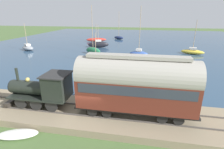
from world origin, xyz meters
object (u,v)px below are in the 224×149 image
(sailboat_white, at_px, (96,60))
(beached_dinghy, at_px, (18,134))
(sailboat_gray, at_px, (28,48))
(rowboat_far_out, at_px, (132,77))
(sailboat_green, at_px, (93,50))
(sailboat_red, at_px, (96,40))
(steam_locomotive, at_px, (45,88))
(rowboat_near_shore, at_px, (183,87))
(sailboat_yellow, at_px, (192,51))
(rowboat_off_pier, at_px, (95,74))
(sailboat_blue, at_px, (139,53))
(sailboat_navy, at_px, (119,37))
(rowboat_mid_harbor, at_px, (131,92))
(sailboat_black, at_px, (98,44))
(passenger_coach, at_px, (136,84))

(sailboat_white, relative_size, beached_dinghy, 1.73)
(sailboat_gray, height_order, beached_dinghy, sailboat_gray)
(sailboat_white, relative_size, rowboat_far_out, 2.21)
(rowboat_far_out, bearing_deg, sailboat_green, 75.38)
(sailboat_red, relative_size, rowboat_far_out, 2.63)
(sailboat_white, xyz_separation_m, beached_dinghy, (-19.77, 0.17, -0.36))
(sailboat_red, height_order, rowboat_far_out, sailboat_red)
(steam_locomotive, xyz_separation_m, rowboat_near_shore, (7.46, -12.57, -2.15))
(sailboat_white, bearing_deg, sailboat_yellow, -87.69)
(sailboat_red, xyz_separation_m, rowboat_near_shore, (-32.90, -19.33, -0.37))
(sailboat_white, bearing_deg, rowboat_near_shore, -152.69)
(rowboat_off_pier, xyz_separation_m, rowboat_far_out, (-0.55, -5.25, 0.04))
(sailboat_blue, xyz_separation_m, rowboat_off_pier, (-12.17, 5.64, -0.52))
(sailboat_navy, height_order, rowboat_off_pier, sailboat_navy)
(sailboat_white, distance_m, rowboat_mid_harbor, 13.49)
(sailboat_green, relative_size, rowboat_far_out, 4.15)
(sailboat_navy, relative_size, sailboat_black, 1.59)
(steam_locomotive, relative_size, sailboat_black, 1.02)
(sailboat_navy, distance_m, rowboat_near_shore, 41.25)
(beached_dinghy, bearing_deg, sailboat_blue, -15.83)
(steam_locomotive, bearing_deg, sailboat_black, 6.61)
(rowboat_off_pier, bearing_deg, sailboat_blue, 31.75)
(sailboat_blue, relative_size, rowboat_far_out, 4.06)
(steam_locomotive, bearing_deg, sailboat_blue, -17.09)
(rowboat_near_shore, bearing_deg, sailboat_blue, -1.80)
(beached_dinghy, bearing_deg, sailboat_red, 8.27)
(rowboat_near_shore, bearing_deg, sailboat_yellow, -38.10)
(sailboat_blue, height_order, rowboat_far_out, sailboat_blue)
(rowboat_mid_harbor, distance_m, rowboat_far_out, 4.78)
(rowboat_off_pier, bearing_deg, rowboat_near_shore, -47.40)
(passenger_coach, xyz_separation_m, beached_dinghy, (-3.32, 7.87, -3.07))
(rowboat_off_pier, xyz_separation_m, rowboat_mid_harbor, (-5.32, -5.59, 0.10))
(sailboat_blue, distance_m, sailboat_black, 13.28)
(sailboat_red, bearing_deg, sailboat_yellow, -134.48)
(sailboat_black, xyz_separation_m, rowboat_far_out, (-20.91, -10.06, -0.60))
(sailboat_gray, xyz_separation_m, rowboat_far_out, (-14.38, -25.33, -0.41))
(sailboat_gray, height_order, rowboat_mid_harbor, sailboat_gray)
(sailboat_yellow, bearing_deg, sailboat_blue, 127.59)
(sailboat_yellow, relative_size, sailboat_gray, 1.15)
(rowboat_far_out, bearing_deg, sailboat_black, 66.57)
(sailboat_yellow, bearing_deg, rowboat_far_out, 161.78)
(rowboat_mid_harbor, xyz_separation_m, rowboat_far_out, (4.77, 0.33, -0.06))
(sailboat_green, distance_m, rowboat_mid_harbor, 20.59)
(steam_locomotive, bearing_deg, sailboat_red, 9.50)
(sailboat_navy, height_order, beached_dinghy, sailboat_navy)
(passenger_coach, height_order, rowboat_near_shore, passenger_coach)
(rowboat_far_out, relative_size, beached_dinghy, 0.78)
(steam_locomotive, bearing_deg, rowboat_off_pier, -6.99)
(sailboat_white, bearing_deg, sailboat_navy, -26.75)
(rowboat_mid_harbor, relative_size, rowboat_near_shore, 0.84)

